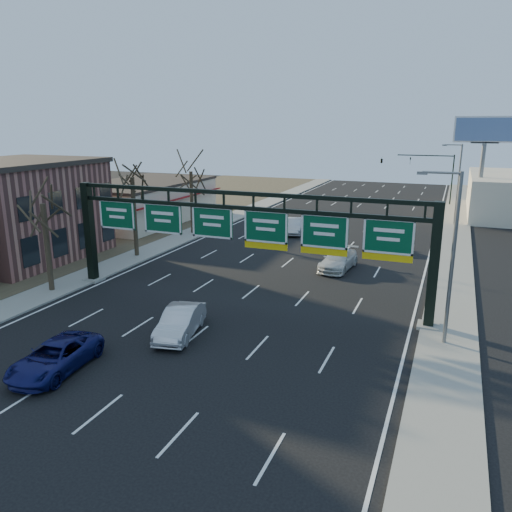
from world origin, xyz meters
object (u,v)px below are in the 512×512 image
at_px(sign_gantry, 241,232).
at_px(car_silver_sedan, 180,322).
at_px(car_blue_suv, 55,357).
at_px(car_white_wagon, 338,260).

height_order(sign_gantry, car_silver_sedan, sign_gantry).
bearing_deg(car_silver_sedan, car_blue_suv, -132.09).
bearing_deg(car_white_wagon, sign_gantry, -107.96).
distance_m(sign_gantry, car_silver_sedan, 7.31).
relative_size(car_blue_suv, car_white_wagon, 0.99).
bearing_deg(car_white_wagon, car_silver_sedan, -102.69).
xyz_separation_m(sign_gantry, car_silver_sedan, (-0.97, -6.13, -3.85)).
bearing_deg(sign_gantry, car_silver_sedan, -99.03).
xyz_separation_m(sign_gantry, car_blue_suv, (-4.31, -11.84, -3.92)).
bearing_deg(car_blue_suv, sign_gantry, 64.47).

